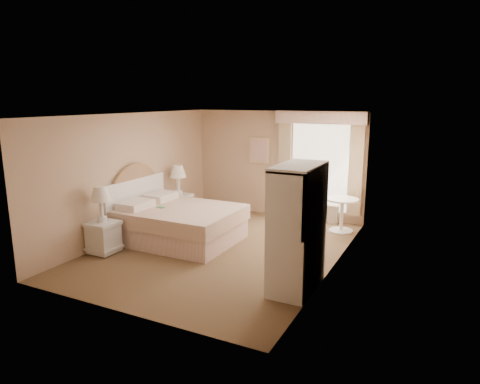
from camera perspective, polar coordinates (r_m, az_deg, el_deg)
The scene contains 9 objects.
room at distance 7.83m, azimuth -2.46°, elevation 1.08°, with size 4.21×5.51×2.51m.
window at distance 9.85m, azimuth 10.48°, elevation 3.75°, with size 2.05×0.22×2.51m.
framed_art at distance 10.38m, azimuth 2.61°, elevation 5.55°, with size 0.52×0.04×0.62m.
bed at distance 8.64m, azimuth -8.77°, elevation -3.89°, with size 2.30×1.81×1.60m.
nightstand_near at distance 8.19m, azimuth -17.82°, elevation -4.67°, with size 0.51×0.51×1.23m.
nightstand_far at distance 10.00m, azimuth -8.15°, elevation -1.07°, with size 0.52×0.52×1.27m.
round_table at distance 9.31m, azimuth 13.43°, elevation -2.28°, with size 0.68×0.68×0.72m.
cafe_chair at distance 9.68m, azimuth 8.21°, elevation -1.17°, with size 0.54×0.54×0.93m.
armoire at distance 6.36m, azimuth 7.69°, elevation -6.13°, with size 0.56×1.12×1.87m.
Camera 1 is at (3.72, -6.72, 2.78)m, focal length 32.00 mm.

